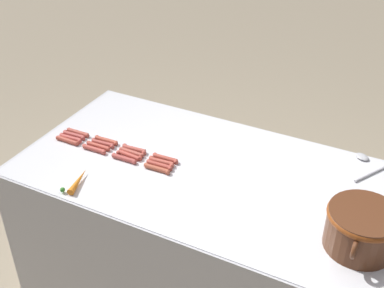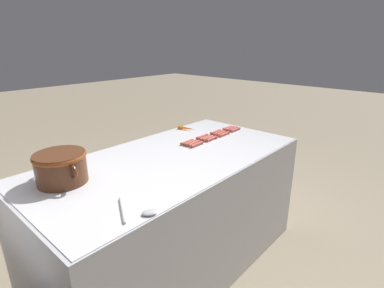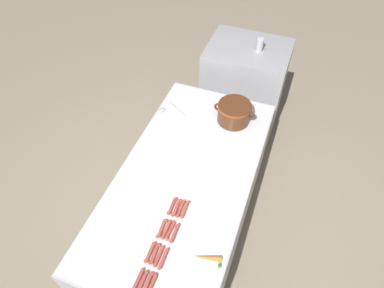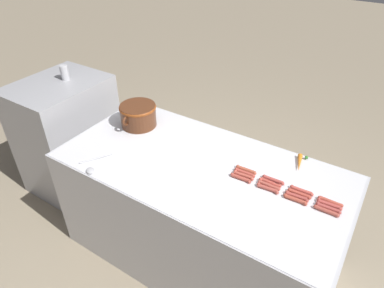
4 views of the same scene
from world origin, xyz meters
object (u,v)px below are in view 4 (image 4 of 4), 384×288
Objects in this scene: hot_dog_5 at (297,196)px; bean_pot at (138,114)px; hot_dog_13 at (302,191)px; hot_dog_11 at (245,173)px; hot_dog_14 at (273,180)px; hot_dog_4 at (328,208)px; hot_dog_2 at (268,188)px; serving_spoon at (92,166)px; hot_dog_6 at (269,185)px; hot_dog_9 at (299,194)px; hot_dog_7 at (243,175)px; hot_dog_1 at (295,199)px; carrot at (300,163)px; hot_dog_3 at (241,178)px; hot_dog_12 at (330,202)px; hot_dog_8 at (329,204)px; hot_dog_10 at (270,183)px; hot_dog_0 at (326,211)px; hot_dog_15 at (246,170)px; back_cabinet at (68,136)px; soda_can at (64,73)px.

bean_pot reaches higher than hot_dog_5.
hot_dog_11 is at bearing 94.92° from hot_dog_13.
hot_dog_4 is at bearing -99.75° from hot_dog_14.
hot_dog_2 reaches higher than serving_spoon.
hot_dog_9 is (0.03, -0.18, 0.00)m from hot_dog_6.
hot_dog_7 is at bearing 79.62° from hot_dog_2.
carrot reaches higher than hot_dog_1.
hot_dog_7 is 0.18m from hot_dog_14.
hot_dog_3 is 0.96m from bean_pot.
hot_dog_12 is at bearing -70.91° from hot_dog_5.
hot_dog_8 is 0.41× the size of bean_pot.
hot_dog_6 is at bearing -99.82° from hot_dog_11.
bean_pot is 1.92× the size of carrot.
hot_dog_1 is 0.79× the size of carrot.
hot_dog_13 is at bearing -79.54° from hot_dog_10.
hot_dog_0 is 0.35m from hot_dog_10.
hot_dog_1 and hot_dog_12 have the same top height.
hot_dog_6 is 0.19m from hot_dog_15.
hot_dog_12 is 0.41× the size of bean_pot.
hot_dog_15 is at bearing 89.81° from hot_dog_12.
back_cabinet reaches higher than serving_spoon.
bean_pot is (0.10, 1.46, 0.09)m from hot_dog_8.
hot_dog_2 and hot_dog_5 have the same top height.
hot_dog_3 is 1.00× the size of hot_dog_4.
hot_dog_14 is 0.41× the size of bean_pot.
hot_dog_6 and hot_dog_8 have the same top height.
hot_dog_13 is 1.30m from bean_pot.
hot_dog_9 is (-0.00, 0.17, 0.00)m from hot_dog_8.
hot_dog_11 is 1.00× the size of hot_dog_12.
back_cabinet is at bearing 96.11° from bean_pot.
soda_can is at bearing 87.01° from hot_dog_9.
hot_dog_0 is at bearing -93.22° from hot_dog_7.
bean_pot is (0.16, 1.12, 0.09)m from hot_dog_2.
hot_dog_4 is 0.79× the size of carrot.
hot_dog_12 is at bearing -92.75° from bean_pot.
carrot is (0.25, -0.26, 0.00)m from hot_dog_15.
carrot reaches higher than hot_dog_15.
hot_dog_1 is 1.14× the size of soda_can.
hot_dog_10 is 0.79× the size of carrot.
hot_dog_7 is at bearing -170.69° from hot_dog_11.
hot_dog_9 reaches higher than serving_spoon.
hot_dog_6 and hot_dog_7 have the same top height.
hot_dog_12 is at bearing -84.87° from hot_dog_10.
hot_dog_8 is (0.06, -0.00, 0.00)m from hot_dog_0.
hot_dog_5 is at bearing 172.79° from hot_dog_13.
hot_dog_9 is at bearing 175.85° from hot_dog_13.
soda_can is at bearing 88.00° from hot_dog_12.
back_cabinet is 7.36× the size of hot_dog_11.
hot_dog_5 and hot_dog_6 have the same top height.
hot_dog_12 is 0.17m from hot_dog_13.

